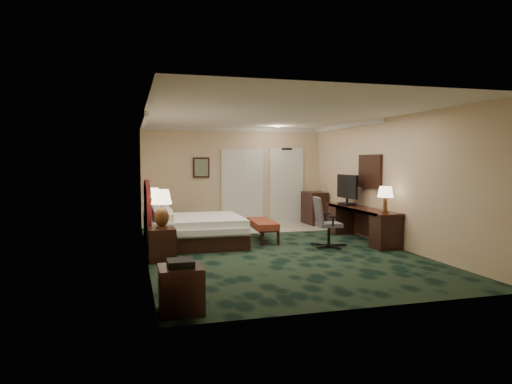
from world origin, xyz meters
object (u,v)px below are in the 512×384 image
object	(u,v)px
lamp_near	(162,209)
desk_chair	(329,222)
nightstand_near	(162,244)
lamp_far	(154,201)
bed	(196,231)
tv	(347,190)
side_table	(181,289)
bed_bench	(262,231)
nightstand_far	(154,225)
minibar	(314,208)
desk	(361,224)

from	to	relation	value
lamp_near	desk_chair	world-z (taller)	lamp_near
nightstand_near	lamp_far	bearing A→B (deg)	90.06
bed	tv	world-z (taller)	tv
lamp_far	side_table	distance (m)	5.58
bed_bench	desk_chair	world-z (taller)	desk_chair
nightstand_near	side_table	size ratio (longest dim) A/B	1.08
side_table	tv	world-z (taller)	tv
bed	nightstand_far	size ratio (longest dim) A/B	3.43
bed_bench	side_table	world-z (taller)	side_table
bed_bench	lamp_near	bearing A→B (deg)	-144.00
bed_bench	minibar	bearing A→B (deg)	48.87
lamp_far	bed_bench	distance (m)	2.67
side_table	lamp_near	bearing A→B (deg)	90.45
nightstand_near	lamp_near	world-z (taller)	lamp_near
bed_bench	desk	bearing A→B (deg)	-10.52
tv	desk_chair	distance (m)	1.75
nightstand_near	lamp_near	xyz separation A→B (m)	(0.01, 0.01, 0.64)
bed	nightstand_near	bearing A→B (deg)	-121.19
nightstand_near	desk	size ratio (longest dim) A/B	0.23
desk_chair	minibar	distance (m)	3.44
nightstand_near	tv	bearing A→B (deg)	19.88
bed	nightstand_near	distance (m)	1.55
nightstand_far	desk_chair	size ratio (longest dim) A/B	0.53
nightstand_near	nightstand_far	xyz separation A→B (m)	(-0.01, 2.65, -0.02)
bed_bench	desk	size ratio (longest dim) A/B	0.53
lamp_far	nightstand_near	bearing A→B (deg)	-89.94
lamp_far	desk_chair	world-z (taller)	lamp_far
bed	side_table	bearing A→B (deg)	-100.39
nightstand_near	tv	xyz separation A→B (m)	(4.45, 1.61, 0.80)
bed	desk_chair	bearing A→B (deg)	-20.92
lamp_far	side_table	bearing A→B (deg)	-89.68
lamp_near	nightstand_near	bearing A→B (deg)	-109.34
desk	tv	xyz separation A→B (m)	(-0.00, 0.70, 0.73)
desk	minibar	size ratio (longest dim) A/B	2.80
desk	minibar	distance (m)	2.70
desk	desk_chair	distance (m)	1.21
lamp_near	bed_bench	size ratio (longest dim) A/B	0.51
desk_chair	desk	bearing A→B (deg)	34.69
nightstand_far	lamp_far	world-z (taller)	lamp_far
desk	desk_chair	world-z (taller)	desk_chair
nightstand_near	desk	distance (m)	4.54
bed_bench	desk	xyz separation A→B (m)	(2.14, -0.55, 0.14)
side_table	desk	distance (m)	5.83
bed	nightstand_far	world-z (taller)	bed
side_table	bed_bench	bearing A→B (deg)	62.39
bed	minibar	bearing A→B (deg)	32.01
tv	desk_chair	size ratio (longest dim) A/B	0.88
lamp_far	desk	distance (m)	4.81
bed_bench	side_table	xyz separation A→B (m)	(-2.28, -4.35, 0.05)
bed_bench	desk_chair	bearing A→B (deg)	-41.98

